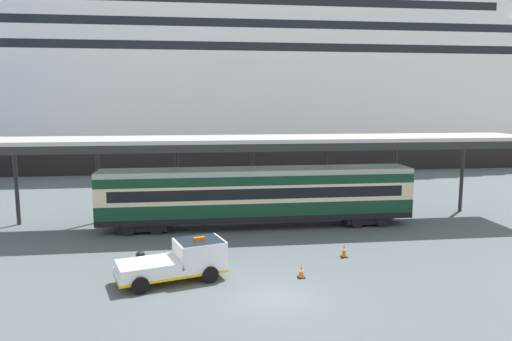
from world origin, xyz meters
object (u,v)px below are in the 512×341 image
object	(u,v)px
cruise_ship	(118,65)
service_truck	(181,260)
traffic_cone_near	(301,272)
quay_bollard	(141,259)
train_carriage	(257,194)
traffic_cone_mid	(344,251)

from	to	relation	value
cruise_ship	service_truck	world-z (taller)	cruise_ship
traffic_cone_near	quay_bollard	xyz separation A→B (m)	(-8.02, 2.31, 0.21)
train_carriage	traffic_cone_near	bearing A→B (deg)	-84.78
service_truck	quay_bollard	distance (m)	2.83
quay_bollard	train_carriage	bearing A→B (deg)	46.93
traffic_cone_near	traffic_cone_mid	xyz separation A→B (m)	(3.07, 2.78, 0.07)
train_carriage	traffic_cone_mid	bearing A→B (deg)	-60.86
cruise_ship	train_carriage	xyz separation A→B (m)	(14.85, -38.38, -11.51)
traffic_cone_near	traffic_cone_mid	bearing A→B (deg)	42.16
traffic_cone_mid	quay_bollard	world-z (taller)	quay_bollard
traffic_cone_near	cruise_ship	bearing A→B (deg)	108.07
train_carriage	service_truck	size ratio (longest dim) A/B	3.85
cruise_ship	train_carriage	bearing A→B (deg)	-68.84
service_truck	cruise_ship	bearing A→B (deg)	101.70
cruise_ship	traffic_cone_near	xyz separation A→B (m)	(15.76, -48.31, -13.51)
service_truck	traffic_cone_near	bearing A→B (deg)	-5.29
cruise_ship	traffic_cone_near	size ratio (longest dim) A/B	197.96
service_truck	quay_bollard	xyz separation A→B (m)	(-2.16, 1.77, -0.47)
cruise_ship	traffic_cone_mid	size ratio (longest dim) A/B	161.89
service_truck	train_carriage	bearing A→B (deg)	62.12
train_carriage	quay_bollard	size ratio (longest dim) A/B	22.30
traffic_cone_mid	service_truck	bearing A→B (deg)	-165.94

